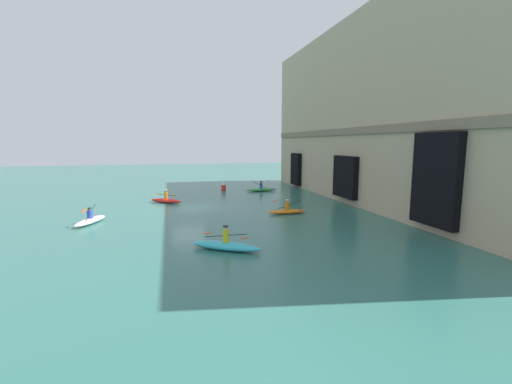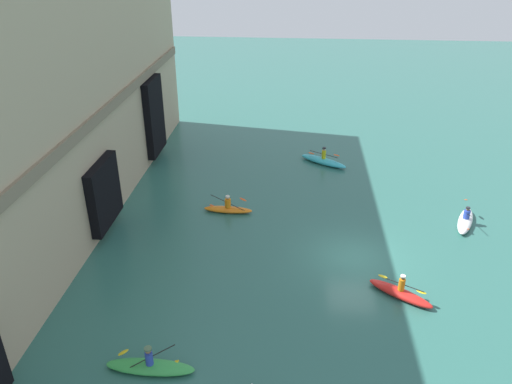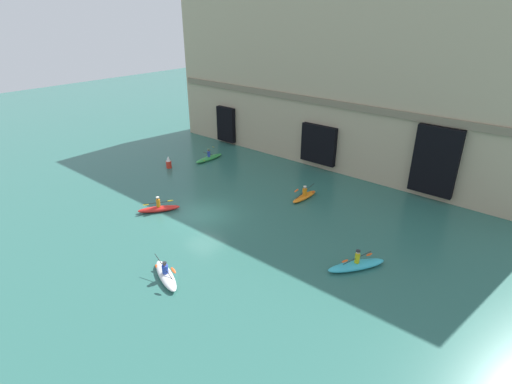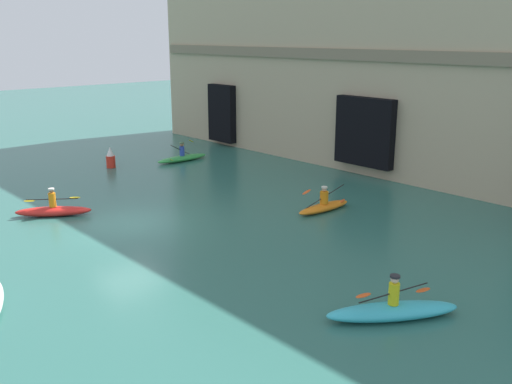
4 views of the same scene
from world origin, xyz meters
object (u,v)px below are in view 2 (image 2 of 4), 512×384
object	(u,v)px
kayak_red	(400,293)
kayak_green	(150,366)
kayak_cyan	(323,161)
kayak_orange	(228,209)
kayak_white	(465,220)

from	to	relation	value
kayak_red	kayak_green	xyz separation A→B (m)	(-5.12, 10.00, -0.04)
kayak_red	kayak_cyan	size ratio (longest dim) A/B	0.82
kayak_green	kayak_cyan	bearing A→B (deg)	-109.29
kayak_green	kayak_orange	world-z (taller)	kayak_green
kayak_red	kayak_cyan	world-z (taller)	kayak_cyan
kayak_green	kayak_cyan	size ratio (longest dim) A/B	0.97
kayak_red	kayak_cyan	distance (m)	14.76
kayak_orange	kayak_cyan	bearing A→B (deg)	54.39
kayak_red	kayak_green	world-z (taller)	kayak_red
kayak_green	kayak_orange	distance (m)	12.18
kayak_white	kayak_orange	xyz separation A→B (m)	(0.19, 13.46, -0.00)
kayak_green	kayak_orange	xyz separation A→B (m)	(12.11, -1.26, 0.02)
kayak_red	kayak_white	distance (m)	8.29
kayak_green	kayak_cyan	world-z (taller)	kayak_cyan
kayak_red	kayak_orange	world-z (taller)	kayak_red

